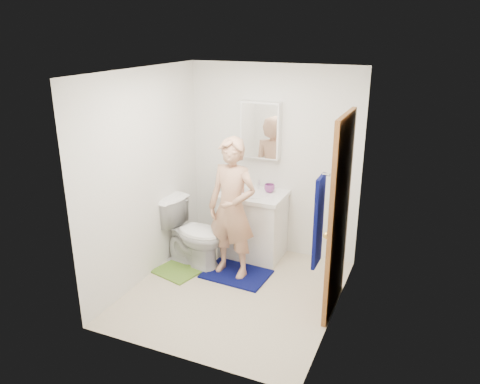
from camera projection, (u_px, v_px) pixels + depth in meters
name	position (u px, v px, depth m)	size (l,w,h in m)	color
floor	(235.00, 293.00, 5.23)	(2.20, 2.40, 0.02)	beige
ceiling	(234.00, 70.00, 4.42)	(2.20, 2.40, 0.02)	white
wall_back	(273.00, 161.00, 5.87)	(2.20, 0.02, 2.40)	silver
wall_front	(173.00, 236.00, 3.77)	(2.20, 0.02, 2.40)	silver
wall_left	(144.00, 178.00, 5.24)	(0.02, 2.40, 2.40)	silver
wall_right	(342.00, 206.00, 4.41)	(0.02, 2.40, 2.40)	silver
vanity_cabinet	(253.00, 226.00, 5.94)	(0.75, 0.55, 0.80)	white
countertop	(253.00, 195.00, 5.80)	(0.79, 0.59, 0.05)	white
sink_basin	(253.00, 194.00, 5.79)	(0.40, 0.40, 0.03)	white
faucet	(259.00, 184.00, 5.92)	(0.03, 0.03, 0.12)	silver
medicine_cabinet	(261.00, 130.00, 5.73)	(0.50, 0.12, 0.70)	white
mirror_panel	(259.00, 131.00, 5.68)	(0.46, 0.01, 0.66)	white
door	(339.00, 217.00, 4.61)	(0.05, 0.80, 2.05)	#A6652D
door_knob	(327.00, 236.00, 4.38)	(0.07, 0.07, 0.07)	gold
towel	(318.00, 222.00, 3.93)	(0.03, 0.24, 0.80)	#080D51
towel_hook	(326.00, 175.00, 3.77)	(0.02, 0.02, 0.06)	silver
toilet	(193.00, 233.00, 5.71)	(0.46, 0.81, 0.83)	white
bath_mat	(236.00, 274.00, 5.57)	(0.76, 0.54, 0.02)	#080D51
green_rug	(177.00, 271.00, 5.64)	(0.51, 0.43, 0.02)	olive
soap_dispenser	(241.00, 185.00, 5.80)	(0.08, 0.08, 0.18)	#B16E52
toothbrush_cup	(269.00, 188.00, 5.80)	(0.13, 0.13, 0.10)	#893E88
man	(232.00, 208.00, 5.32)	(0.60, 0.39, 1.64)	tan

